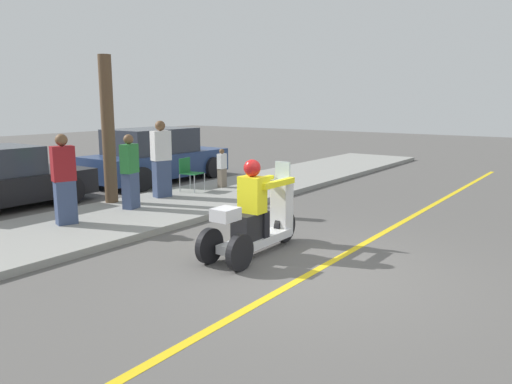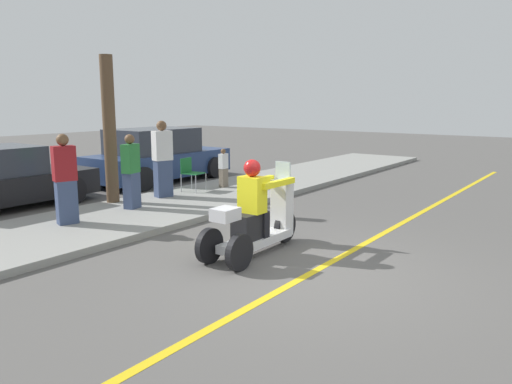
# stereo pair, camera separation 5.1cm
# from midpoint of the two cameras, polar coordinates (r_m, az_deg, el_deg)

# --- Properties ---
(ground_plane) EXTENTS (60.00, 60.00, 0.00)m
(ground_plane) POSITION_cam_midpoint_polar(r_m,az_deg,el_deg) (7.02, 6.54, -9.20)
(ground_plane) COLOR #565451
(lane_stripe) EXTENTS (24.00, 0.12, 0.01)m
(lane_stripe) POSITION_cam_midpoint_polar(r_m,az_deg,el_deg) (7.25, 7.64, -8.56)
(lane_stripe) COLOR gold
(lane_stripe) RESTS_ON ground
(sidewalk_strip) EXTENTS (28.00, 2.80, 0.12)m
(sidewalk_strip) POSITION_cam_midpoint_polar(r_m,az_deg,el_deg) (9.99, -17.07, -3.29)
(sidewalk_strip) COLOR gray
(sidewalk_strip) RESTS_ON ground
(motorcycle_trike) EXTENTS (2.13, 0.66, 1.49)m
(motorcycle_trike) POSITION_cam_midpoint_polar(r_m,az_deg,el_deg) (7.69, 0.23, -3.17)
(motorcycle_trike) COLOR black
(motorcycle_trike) RESTS_ON ground
(spectator_near_curb) EXTENTS (0.48, 0.36, 1.78)m
(spectator_near_curb) POSITION_cam_midpoint_polar(r_m,az_deg,el_deg) (11.81, -10.50, 3.57)
(spectator_near_curb) COLOR #38476B
(spectator_near_curb) RESTS_ON sidewalk_strip
(spectator_far_back) EXTENTS (0.24, 0.14, 1.01)m
(spectator_far_back) POSITION_cam_midpoint_polar(r_m,az_deg,el_deg) (13.00, -3.63, 2.68)
(spectator_far_back) COLOR #726656
(spectator_far_back) RESTS_ON sidewalk_strip
(spectator_with_child) EXTENTS (0.45, 0.35, 1.65)m
(spectator_with_child) POSITION_cam_midpoint_polar(r_m,az_deg,el_deg) (9.67, -20.83, 1.20)
(spectator_with_child) COLOR #38476B
(spectator_with_child) RESTS_ON sidewalk_strip
(spectator_by_tree) EXTENTS (0.41, 0.31, 1.55)m
(spectator_by_tree) POSITION_cam_midpoint_polar(r_m,az_deg,el_deg) (10.67, -13.95, 2.13)
(spectator_by_tree) COLOR #38476B
(spectator_by_tree) RESTS_ON sidewalk_strip
(folding_chair_set_back) EXTENTS (0.52, 0.52, 0.82)m
(folding_chair_set_back) POSITION_cam_midpoint_polar(r_m,az_deg,el_deg) (12.54, -7.42, 2.42)
(folding_chair_set_back) COLOR #A5A8AD
(folding_chair_set_back) RESTS_ON sidewalk_strip
(parked_car_lot_left) EXTENTS (4.39, 2.01, 1.56)m
(parked_car_lot_left) POSITION_cam_midpoint_polar(r_m,az_deg,el_deg) (14.92, -11.10, 3.99)
(parked_car_lot_left) COLOR navy
(parked_car_lot_left) RESTS_ON ground
(tree_trunk) EXTENTS (0.28, 0.28, 3.19)m
(tree_trunk) POSITION_cam_midpoint_polar(r_m,az_deg,el_deg) (11.39, -16.27, 6.82)
(tree_trunk) COLOR brown
(tree_trunk) RESTS_ON sidewalk_strip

